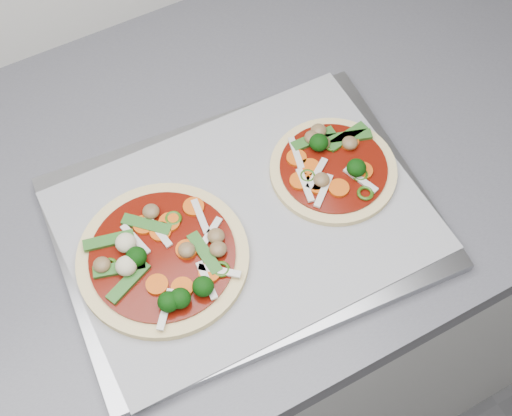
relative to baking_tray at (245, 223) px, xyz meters
name	(u,v)px	position (x,y,z in m)	size (l,w,h in m)	color
baking_tray	(245,223)	(0.00, 0.00, 0.00)	(0.43, 0.32, 0.01)	#939398
parchment	(245,220)	(0.00, 0.00, 0.01)	(0.41, 0.30, 0.00)	#929298
pizza_left	(163,258)	(-0.11, -0.01, 0.02)	(0.22, 0.22, 0.03)	#E9D488
pizza_right	(332,166)	(0.13, 0.01, 0.02)	(0.20, 0.20, 0.03)	#E9D488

